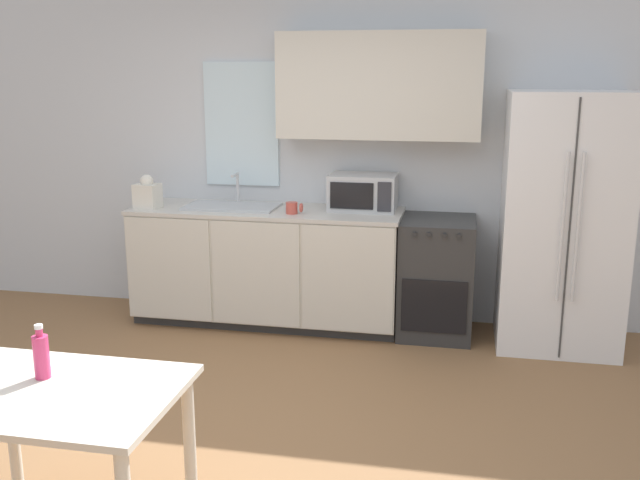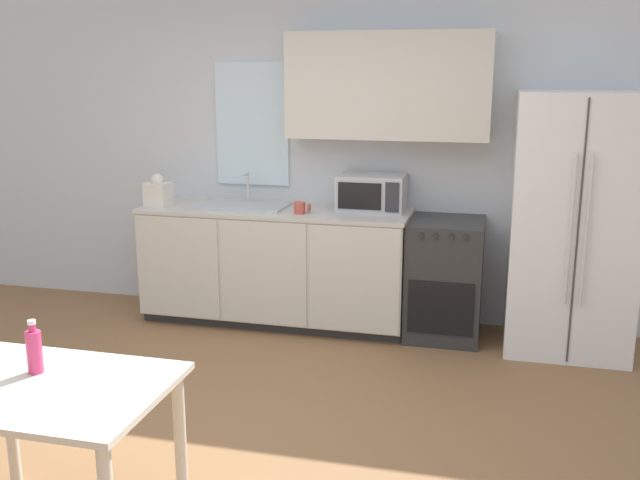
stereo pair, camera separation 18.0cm
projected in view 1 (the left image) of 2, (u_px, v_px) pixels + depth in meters
The scene contains 11 objects.
ground_plane at pixel (228, 447), 3.90m from camera, with size 12.00×12.00×0.00m, color olive.
wall_back at pixel (324, 142), 5.73m from camera, with size 12.00×0.38×2.70m.
kitchen_counter at pixel (267, 266), 5.73m from camera, with size 2.14×0.67×0.94m.
oven_range at pixel (436, 277), 5.49m from camera, with size 0.56×0.64×0.91m.
refrigerator at pixel (563, 222), 5.16m from camera, with size 0.86×0.75×1.87m.
kitchen_sink at pixel (232, 206), 5.68m from camera, with size 0.73×0.40×0.26m.
microwave at pixel (363, 192), 5.55m from camera, with size 0.52×0.36×0.28m.
coffee_mug at pixel (293, 208), 5.42m from camera, with size 0.12×0.09×0.09m.
grocery_bag_0 at pixel (147, 194), 5.63m from camera, with size 0.20×0.18×0.27m.
dining_table at pixel (57, 415), 2.97m from camera, with size 1.02×0.75×0.72m.
drink_bottle at pixel (41, 355), 3.04m from camera, with size 0.07×0.07×0.24m.
Camera 1 is at (1.20, -3.36, 2.01)m, focal length 40.00 mm.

